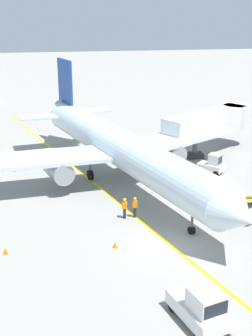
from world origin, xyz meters
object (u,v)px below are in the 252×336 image
baggage_tug_near_wing (212,165)px  ground_crew_wing_walker (135,207)px  safety_cone_nose_left (15,169)px  safety_cone_wingtip_right (5,251)px  jet_bridge (214,121)px  airliner (117,146)px  safety_cone_wingtip_left (115,245)px  belt_loader_forward_hold (249,207)px  pushback_tug (201,307)px  ground_crew_marshaller (125,208)px

baggage_tug_near_wing → ground_crew_wing_walker: 12.56m
baggage_tug_near_wing → ground_crew_wing_walker: baggage_tug_near_wing is taller
safety_cone_nose_left → safety_cone_wingtip_right: same height
jet_bridge → safety_cone_wingtip_right: jet_bridge is taller
airliner → jet_bridge: 14.06m
baggage_tug_near_wing → safety_cone_wingtip_left: bearing=-132.9°
safety_cone_wingtip_right → safety_cone_nose_left: bearing=90.7°
airliner → safety_cone_nose_left: bearing=156.0°
belt_loader_forward_hold → ground_crew_wing_walker: 8.97m
pushback_tug → safety_cone_nose_left: size_ratio=9.01×
jet_bridge → safety_cone_wingtip_left: bearing=-126.4°
safety_cone_wingtip_left → ground_crew_marshaller: bearing=71.5°
ground_crew_marshaller → baggage_tug_near_wing: bearing=38.8°
safety_cone_wingtip_left → safety_cone_nose_left: bearing=114.2°
ground_crew_wing_walker → jet_bridge: bearing=51.4°
pushback_tug → safety_cone_wingtip_right: bearing=139.3°
pushback_tug → safety_cone_nose_left: 27.53m
ground_crew_wing_walker → safety_cone_wingtip_left: (-2.28, -4.38, -0.69)m
ground_crew_wing_walker → safety_cone_wingtip_right: ground_crew_wing_walker is taller
safety_cone_nose_left → safety_cone_wingtip_left: same height
baggage_tug_near_wing → jet_bridge: bearing=69.0°
belt_loader_forward_hold → safety_cone_wingtip_right: (-18.47, -2.40, -0.56)m
safety_cone_nose_left → ground_crew_wing_walker: bearing=-51.7°
baggage_tug_near_wing → belt_loader_forward_hold: 9.77m
ground_crew_marshaller → ground_crew_wing_walker: 0.83m
safety_cone_wingtip_left → pushback_tug: bearing=-69.9°
safety_cone_nose_left → airliner: bearing=-24.0°
jet_bridge → safety_cone_wingtip_right: bearing=-138.8°
pushback_tug → ground_crew_marshaller: 12.98m
airliner → belt_loader_forward_hold: airliner is taller
ground_crew_marshaller → safety_cone_nose_left: ground_crew_marshaller is taller
belt_loader_forward_hold → safety_cone_nose_left: belt_loader_forward_hold is taller
jet_bridge → belt_loader_forward_hold: jet_bridge is taller
belt_loader_forward_hold → ground_crew_marshaller: belt_loader_forward_hold is taller
jet_bridge → belt_loader_forward_hold: 17.21m
airliner → belt_loader_forward_hold: size_ratio=7.67×
baggage_tug_near_wing → ground_crew_marshaller: 13.22m
baggage_tug_near_wing → pushback_tug: bearing=-112.2°
jet_bridge → ground_crew_marshaller: bearing=-130.4°
airliner → safety_cone_wingtip_left: 13.07m
baggage_tug_near_wing → belt_loader_forward_hold: belt_loader_forward_hold is taller
safety_cone_nose_left → baggage_tug_near_wing: bearing=-12.3°
pushback_tug → safety_cone_nose_left: pushback_tug is taller
safety_cone_wingtip_left → safety_cone_wingtip_right: 7.37m
ground_crew_marshaller → safety_cone_wingtip_right: bearing=-156.3°
airliner → ground_crew_marshaller: size_ratio=20.34×
baggage_tug_near_wing → belt_loader_forward_hold: size_ratio=0.58×
belt_loader_forward_hold → safety_cone_wingtip_right: size_ratio=10.24×
belt_loader_forward_hold → ground_crew_marshaller: size_ratio=2.65×
belt_loader_forward_hold → ground_crew_wing_walker: size_ratio=2.65×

